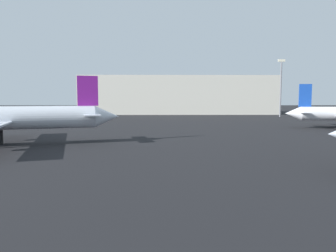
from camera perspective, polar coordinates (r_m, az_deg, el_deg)
name	(u,v)px	position (r m, az deg, el deg)	size (l,w,h in m)	color
light_mast_right	(281,85)	(114.15, 20.20, 7.20)	(2.40, 0.50, 19.83)	slate
terminal_building	(178,95)	(132.66, 1.87, 5.71)	(80.37, 23.48, 15.63)	beige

